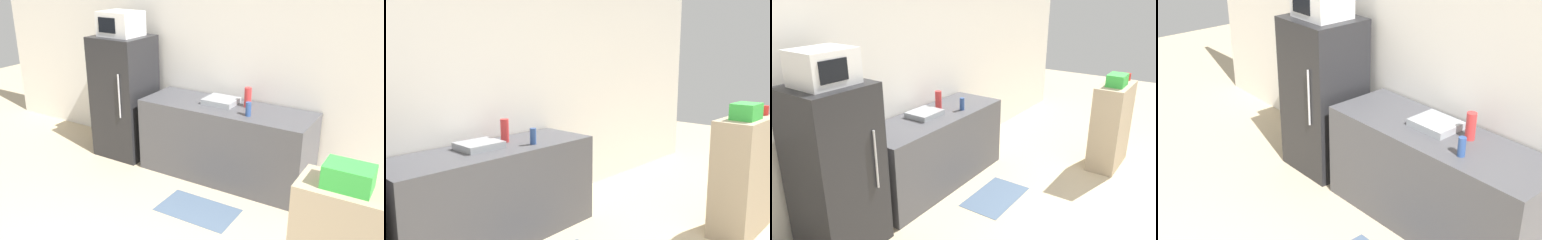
% 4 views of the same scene
% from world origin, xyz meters
% --- Properties ---
extents(wall_back, '(8.00, 0.06, 2.60)m').
position_xyz_m(wall_back, '(0.00, 3.07, 1.30)').
color(wall_back, white).
rests_on(wall_back, ground_plane).
extents(refrigerator, '(0.67, 0.63, 1.54)m').
position_xyz_m(refrigerator, '(-1.45, 2.64, 0.77)').
color(refrigerator, '#232326').
rests_on(refrigerator, ground_plane).
extents(microwave, '(0.46, 0.40, 0.29)m').
position_xyz_m(microwave, '(-1.45, 2.64, 1.68)').
color(microwave, white).
rests_on(microwave, refrigerator).
extents(counter, '(1.97, 0.67, 0.87)m').
position_xyz_m(counter, '(-0.04, 2.69, 0.44)').
color(counter, '#4C4C51').
rests_on(counter, ground_plane).
extents(sink_basin, '(0.36, 0.31, 0.06)m').
position_xyz_m(sink_basin, '(-0.13, 2.75, 0.90)').
color(sink_basin, '#9EA3A8').
rests_on(sink_basin, counter).
extents(bottle_tall, '(0.08, 0.08, 0.22)m').
position_xyz_m(bottle_tall, '(0.18, 2.79, 0.99)').
color(bottle_tall, red).
rests_on(bottle_tall, counter).
extents(bottle_short, '(0.06, 0.06, 0.15)m').
position_xyz_m(bottle_short, '(0.30, 2.53, 0.95)').
color(bottle_short, '#2D4C8C').
rests_on(bottle_short, counter).
extents(basket, '(0.29, 0.21, 0.15)m').
position_xyz_m(basket, '(1.60, 1.08, 1.19)').
color(basket, green).
rests_on(basket, shelf_cabinet).
extents(kitchen_rug, '(0.80, 0.48, 0.01)m').
position_xyz_m(kitchen_rug, '(0.07, 1.89, 0.00)').
color(kitchen_rug, slate).
rests_on(kitchen_rug, ground_plane).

